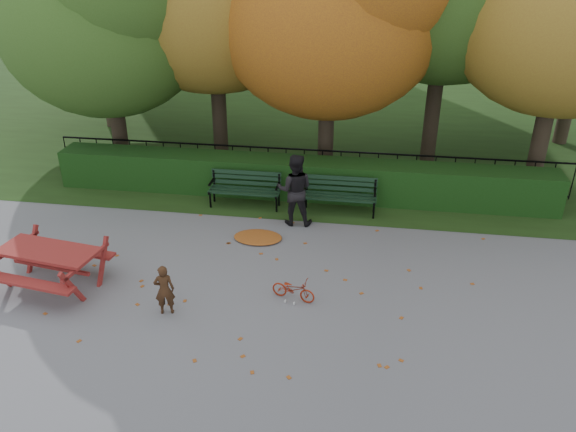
# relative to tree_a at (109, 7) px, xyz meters

# --- Properties ---
(ground) EXTENTS (90.00, 90.00, 0.00)m
(ground) POSITION_rel_tree_a_xyz_m (5.19, -5.58, -4.52)
(ground) COLOR slate
(ground) RESTS_ON ground
(grass_strip) EXTENTS (90.00, 90.00, 0.00)m
(grass_strip) POSITION_rel_tree_a_xyz_m (5.19, 8.42, -4.52)
(grass_strip) COLOR #1C3211
(grass_strip) RESTS_ON ground
(hedge) EXTENTS (13.00, 0.90, 1.00)m
(hedge) POSITION_rel_tree_a_xyz_m (5.19, -1.08, -4.02)
(hedge) COLOR black
(hedge) RESTS_ON ground
(iron_fence) EXTENTS (14.00, 0.04, 1.02)m
(iron_fence) POSITION_rel_tree_a_xyz_m (5.19, -0.28, -3.98)
(iron_fence) COLOR black
(iron_fence) RESTS_ON ground
(tree_a) EXTENTS (5.88, 5.60, 7.48)m
(tree_a) POSITION_rel_tree_a_xyz_m (0.00, 0.00, 0.00)
(tree_a) COLOR #2D231A
(tree_a) RESTS_ON ground
(bench_left) EXTENTS (1.80, 0.57, 0.88)m
(bench_left) POSITION_rel_tree_a_xyz_m (3.89, -1.88, -4.00)
(bench_left) COLOR black
(bench_left) RESTS_ON ground
(bench_right) EXTENTS (1.80, 0.57, 0.88)m
(bench_right) POSITION_rel_tree_a_xyz_m (6.29, -1.88, -4.00)
(bench_right) COLOR black
(bench_right) RESTS_ON ground
(picnic_table) EXTENTS (2.13, 1.82, 0.94)m
(picnic_table) POSITION_rel_tree_a_xyz_m (0.96, -6.06, -3.88)
(picnic_table) COLOR maroon
(picnic_table) RESTS_ON ground
(leaf_pile) EXTENTS (1.32, 1.12, 0.08)m
(leaf_pile) POSITION_rel_tree_a_xyz_m (4.55, -3.58, -4.48)
(leaf_pile) COLOR #80370F
(leaf_pile) RESTS_ON ground
(leaf_scatter) EXTENTS (9.00, 5.70, 0.01)m
(leaf_scatter) POSITION_rel_tree_a_xyz_m (5.19, -5.28, -4.51)
(leaf_scatter) COLOR #80370F
(leaf_scatter) RESTS_ON ground
(child) EXTENTS (0.42, 0.33, 1.00)m
(child) POSITION_rel_tree_a_xyz_m (3.44, -6.57, -4.02)
(child) COLOR #3A2212
(child) RESTS_ON ground
(adult) EXTENTS (0.88, 0.70, 1.75)m
(adult) POSITION_rel_tree_a_xyz_m (5.27, -2.68, -3.64)
(adult) COLOR black
(adult) RESTS_ON ground
(bicycle) EXTENTS (0.91, 0.51, 0.45)m
(bicycle) POSITION_rel_tree_a_xyz_m (5.69, -5.80, -4.29)
(bicycle) COLOR maroon
(bicycle) RESTS_ON ground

